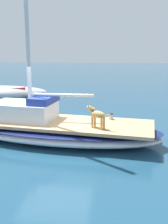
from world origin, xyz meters
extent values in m
plane|color=navy|center=(0.00, 0.00, 0.00)|extent=(120.00, 120.00, 0.00)
ellipsoid|color=white|center=(0.00, 0.00, 0.28)|extent=(3.39, 7.46, 0.56)
ellipsoid|color=navy|center=(0.00, 0.00, 0.46)|extent=(3.41, 7.50, 0.08)
cube|color=tan|center=(0.00, 0.00, 0.61)|extent=(2.87, 6.83, 0.10)
cylinder|color=silver|center=(0.11, 0.89, 4.51)|extent=(0.14, 0.14, 7.71)
cylinder|color=silver|center=(0.11, -0.21, 1.56)|extent=(0.10, 2.20, 0.10)
cube|color=silver|center=(0.15, 1.19, 0.96)|extent=(1.67, 2.36, 0.60)
cube|color=navy|center=(0.15, 0.42, 1.38)|extent=(1.41, 0.86, 0.24)
ellipsoid|color=tan|center=(-0.67, -1.53, 1.11)|extent=(0.47, 0.56, 0.22)
cylinder|color=tan|center=(-0.63, -1.34, 0.85)|extent=(0.07, 0.07, 0.38)
cylinder|color=tan|center=(-0.52, -1.41, 0.85)|extent=(0.07, 0.07, 0.38)
cylinder|color=tan|center=(-0.83, -1.64, 0.85)|extent=(0.07, 0.07, 0.38)
cylinder|color=tan|center=(-0.72, -1.71, 0.85)|extent=(0.07, 0.07, 0.38)
cylinder|color=tan|center=(-0.54, -1.33, 1.22)|extent=(0.19, 0.22, 0.19)
ellipsoid|color=tan|center=(-0.48, -1.23, 1.27)|extent=(0.23, 0.26, 0.13)
cone|color=#45331C|center=(-0.52, -1.21, 1.33)|extent=(0.05, 0.05, 0.06)
cone|color=#45331C|center=(-0.44, -1.26, 1.33)|extent=(0.05, 0.05, 0.06)
torus|color=black|center=(-0.54, -1.33, 1.22)|extent=(0.18, 0.17, 0.10)
cylinder|color=tan|center=(-0.87, -1.83, 1.14)|extent=(0.16, 0.21, 0.12)
cylinder|color=#B7B7BC|center=(0.48, -1.90, 0.70)|extent=(0.16, 0.16, 0.08)
cylinder|color=#B7B7BC|center=(0.48, -1.90, 0.79)|extent=(0.13, 0.13, 0.10)
cylinder|color=black|center=(0.48, -1.90, 0.86)|extent=(0.15, 0.15, 0.03)
cube|color=maroon|center=(6.73, 4.62, 0.67)|extent=(1.80, 2.55, 0.36)
camera|label=1|loc=(-8.62, -2.06, 3.03)|focal=42.47mm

